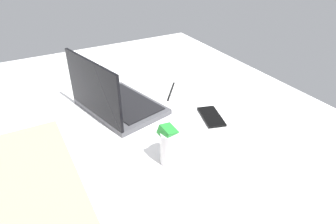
% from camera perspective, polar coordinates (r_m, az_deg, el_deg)
% --- Properties ---
extents(bed_mattress, '(1.80, 1.40, 0.18)m').
position_cam_1_polar(bed_mattress, '(1.14, -4.16, -5.95)').
color(bed_mattress, white).
rests_on(bed_mattress, ground).
extents(laptop, '(0.38, 0.30, 0.23)m').
position_cam_1_polar(laptop, '(1.16, -10.19, 2.04)').
color(laptop, '#4C4C51').
rests_on(laptop, bed_mattress).
extents(snack_cup, '(0.09, 0.09, 0.13)m').
position_cam_1_polar(snack_cup, '(0.89, 1.36, -6.40)').
color(snack_cup, silver).
rests_on(snack_cup, bed_mattress).
extents(cell_phone, '(0.15, 0.11, 0.01)m').
position_cam_1_polar(cell_phone, '(1.13, 8.21, -0.86)').
color(cell_phone, black).
rests_on(cell_phone, bed_mattress).
extents(charger_cable, '(0.14, 0.11, 0.01)m').
position_cam_1_polar(charger_cable, '(1.30, 0.59, 3.97)').
color(charger_cable, black).
rests_on(charger_cable, bed_mattress).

